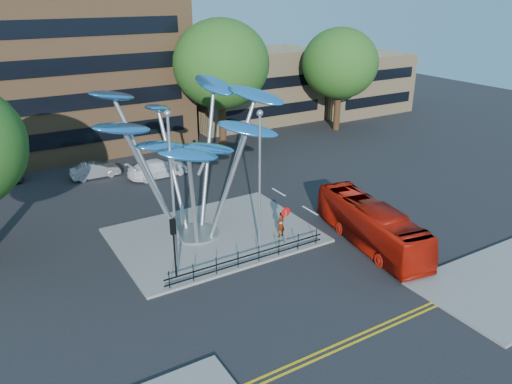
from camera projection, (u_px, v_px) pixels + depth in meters
ground at (280, 275)px, 27.03m from camera, size 120.00×120.00×0.00m
traffic_island at (214, 235)px, 31.28m from camera, size 12.00×9.00×0.15m
double_yellow_near at (355, 336)px, 22.27m from camera, size 40.00×0.12×0.01m
double_yellow_far at (359, 340)px, 22.03m from camera, size 40.00×0.12×0.01m
low_building_near at (252, 87)px, 56.94m from camera, size 15.00×8.00×8.00m
low_building_far at (357, 83)px, 62.23m from camera, size 12.00×8.00×7.00m
tree_right at (221, 64)px, 45.25m from camera, size 8.80×8.80×12.11m
tree_far at (340, 64)px, 52.29m from camera, size 8.00×8.00×10.81m
leaf_sculpture at (189, 130)px, 28.74m from camera, size 12.72×9.54×9.51m
street_lamp_left at (172, 179)px, 25.63m from camera, size 0.36×0.36×8.80m
street_lamp_right at (260, 169)px, 27.72m from camera, size 0.36×0.36×8.30m
traffic_light_island at (174, 236)px, 25.63m from camera, size 0.28×0.18×3.42m
no_entry_sign_island at (286, 220)px, 29.29m from camera, size 0.60×0.10×2.45m
pedestrian_railing_front at (249, 258)px, 27.69m from camera, size 10.00×0.06×1.00m
red_bus at (371, 225)px, 29.84m from camera, size 3.72×9.65×2.62m
pedestrian at (281, 225)px, 30.63m from camera, size 0.69×0.56×1.64m
parked_car_mid at (95, 170)px, 40.76m from camera, size 3.91×1.41×1.28m
parked_car_right at (158, 168)px, 40.97m from camera, size 5.16×2.52×1.44m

